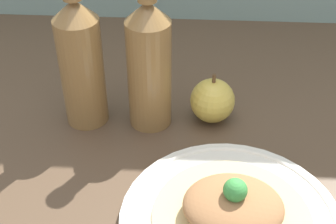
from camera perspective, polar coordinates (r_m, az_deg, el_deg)
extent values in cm
cube|color=brown|center=(70.43, 1.01, -9.50)|extent=(180.00, 110.00, 4.00)
cylinder|color=silver|center=(63.50, 7.71, -13.17)|extent=(29.45, 29.45, 1.51)
torus|color=silver|center=(63.09, 7.75, -12.87)|extent=(28.15, 28.15, 1.06)
cylinder|color=#D6BC7F|center=(62.76, 7.78, -12.62)|extent=(20.92, 20.92, 0.40)
ellipsoid|color=#9E6B42|center=(61.07, 7.96, -11.28)|extent=(12.94, 11.00, 4.07)
sphere|color=green|center=(58.89, 8.20, -9.40)|extent=(3.06, 3.06, 3.06)
cylinder|color=olive|center=(75.79, -10.40, 4.78)|extent=(7.02, 7.02, 18.45)
cone|color=olive|center=(70.62, -11.39, 12.15)|extent=(7.02, 7.02, 3.16)
cylinder|color=olive|center=(74.08, -2.29, 4.59)|extent=(7.02, 7.02, 18.45)
cone|color=olive|center=(68.77, -2.51, 12.15)|extent=(7.02, 7.02, 3.16)
sphere|color=gold|center=(77.94, 5.44, 1.40)|extent=(7.45, 7.45, 7.45)
cylinder|color=brown|center=(75.48, 5.63, 4.04)|extent=(0.60, 0.60, 1.68)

